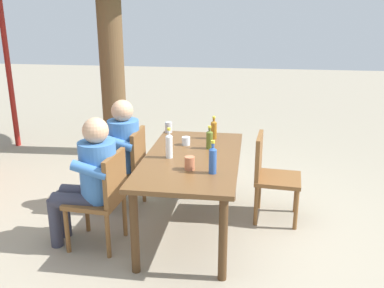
{
  "coord_description": "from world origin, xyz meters",
  "views": [
    {
      "loc": [
        -3.57,
        -0.53,
        2.02
      ],
      "look_at": [
        0.0,
        0.0,
        0.87
      ],
      "focal_mm": 39.28,
      "sensor_mm": 36.0,
      "label": 1
    }
  ],
  "objects": [
    {
      "name": "person_in_plaid_shirt",
      "position": [
        0.37,
        0.84,
        0.66
      ],
      "size": [
        0.47,
        0.61,
        1.18
      ],
      "color": "#3D70B2",
      "rests_on": "ground_plane"
    },
    {
      "name": "ground_plane",
      "position": [
        0.0,
        0.0,
        0.0
      ],
      "size": [
        24.0,
        24.0,
        0.0
      ],
      "primitive_type": "plane",
      "color": "gray"
    },
    {
      "name": "lamp_post",
      "position": [
        2.24,
        3.1,
        2.08
      ],
      "size": [
        0.56,
        0.2,
        2.95
      ],
      "color": "maroon",
      "rests_on": "ground_plane"
    },
    {
      "name": "cup_terracotta",
      "position": [
        -0.33,
        -0.03,
        0.81
      ],
      "size": [
        0.08,
        0.08,
        0.11
      ],
      "primitive_type": "cylinder",
      "color": "#BC6B47",
      "rests_on": "dining_table"
    },
    {
      "name": "person_in_white_shirt",
      "position": [
        -0.37,
        0.84,
        0.66
      ],
      "size": [
        0.47,
        0.61,
        1.18
      ],
      "color": "#3D70B2",
      "rests_on": "ground_plane"
    },
    {
      "name": "chair_far_right",
      "position": [
        0.37,
        0.73,
        0.49
      ],
      "size": [
        0.44,
        0.44,
        0.87
      ],
      "color": "brown",
      "rests_on": "ground_plane"
    },
    {
      "name": "bottle_clear",
      "position": [
        -0.06,
        0.2,
        0.87
      ],
      "size": [
        0.06,
        0.06,
        0.28
      ],
      "color": "white",
      "rests_on": "dining_table"
    },
    {
      "name": "dining_table",
      "position": [
        0.0,
        0.0,
        0.66
      ],
      "size": [
        1.63,
        0.86,
        0.75
      ],
      "color": "brown",
      "rests_on": "ground_plane"
    },
    {
      "name": "bottle_olive",
      "position": [
        0.25,
        -0.13,
        0.85
      ],
      "size": [
        0.06,
        0.06,
        0.23
      ],
      "color": "#566623",
      "rests_on": "dining_table"
    },
    {
      "name": "cup_glass",
      "position": [
        0.33,
        0.11,
        0.79
      ],
      "size": [
        0.08,
        0.08,
        0.08
      ],
      "primitive_type": "cylinder",
      "color": "silver",
      "rests_on": "dining_table"
    },
    {
      "name": "chair_far_left",
      "position": [
        -0.37,
        0.73,
        0.49
      ],
      "size": [
        0.47,
        0.47,
        0.87
      ],
      "color": "brown",
      "rests_on": "ground_plane"
    },
    {
      "name": "cup_steel",
      "position": [
        0.74,
        0.37,
        0.81
      ],
      "size": [
        0.08,
        0.08,
        0.12
      ],
      "primitive_type": "cylinder",
      "color": "#B2B7BC",
      "rests_on": "dining_table"
    },
    {
      "name": "chair_near_right",
      "position": [
        0.37,
        -0.73,
        0.49
      ],
      "size": [
        0.48,
        0.48,
        0.87
      ],
      "color": "brown",
      "rests_on": "ground_plane"
    },
    {
      "name": "bottle_blue",
      "position": [
        -0.38,
        -0.23,
        0.87
      ],
      "size": [
        0.06,
        0.06,
        0.28
      ],
      "color": "#2D56A3",
      "rests_on": "dining_table"
    },
    {
      "name": "backpack_by_near_side",
      "position": [
        1.42,
        0.06,
        0.19
      ],
      "size": [
        0.34,
        0.24,
        0.4
      ],
      "color": "maroon",
      "rests_on": "ground_plane"
    },
    {
      "name": "bottle_amber",
      "position": [
        0.59,
        -0.14,
        0.85
      ],
      "size": [
        0.06,
        0.06,
        0.24
      ],
      "color": "#996019",
      "rests_on": "dining_table"
    }
  ]
}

